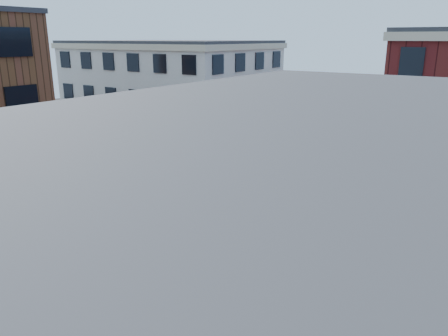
% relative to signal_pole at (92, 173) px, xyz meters
% --- Properties ---
extents(ground, '(120.00, 120.00, 0.00)m').
position_rel_signal_pole_xyz_m(ground, '(6.72, 6.68, -2.86)').
color(ground, black).
rests_on(ground, ground).
extents(sidewalk_nw, '(30.00, 30.00, 0.15)m').
position_rel_signal_pole_xyz_m(sidewalk_nw, '(-14.28, 27.68, -2.78)').
color(sidewalk_nw, gray).
rests_on(sidewalk_nw, ground).
extents(building_nw, '(22.00, 16.00, 11.00)m').
position_rel_signal_pole_xyz_m(building_nw, '(-12.28, 22.68, 2.64)').
color(building_nw, beige).
rests_on(building_nw, ground).
extents(tree_near, '(2.69, 2.69, 4.49)m').
position_rel_signal_pole_xyz_m(tree_near, '(14.28, 16.65, 0.30)').
color(tree_near, black).
rests_on(tree_near, ground).
extents(tree_far, '(2.43, 2.43, 4.07)m').
position_rel_signal_pole_xyz_m(tree_far, '(14.28, 22.65, 0.02)').
color(tree_far, black).
rests_on(tree_far, ground).
extents(signal_pole, '(1.29, 1.24, 4.60)m').
position_rel_signal_pole_xyz_m(signal_pole, '(0.00, 0.00, 0.00)').
color(signal_pole, black).
rests_on(signal_pole, ground).
extents(box_truck, '(9.35, 3.90, 4.13)m').
position_rel_signal_pole_xyz_m(box_truck, '(18.82, 2.42, -0.71)').
color(box_truck, white).
rests_on(box_truck, ground).
extents(traffic_cone, '(0.54, 0.54, 0.80)m').
position_rel_signal_pole_xyz_m(traffic_cone, '(4.01, 1.82, -2.47)').
color(traffic_cone, '#D44809').
rests_on(traffic_cone, ground).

